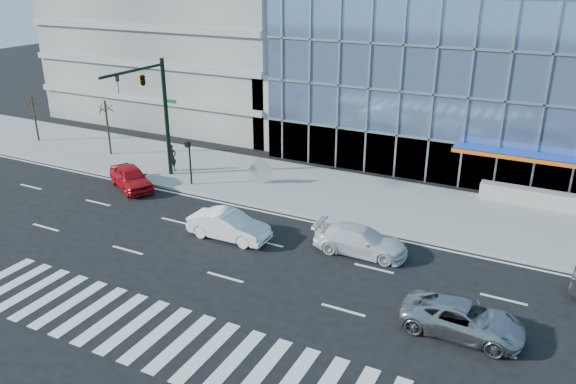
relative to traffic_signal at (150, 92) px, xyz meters
The scene contains 14 objects.
ground 13.41m from the traffic_signal, 22.56° to the right, with size 160.00×160.00×0.00m, color black.
sidewalk 13.03m from the traffic_signal, 17.33° to the left, with size 120.00×8.00×0.15m, color gray.
parking_garage 23.56m from the traffic_signal, 112.79° to the left, with size 24.00×24.00×20.00m, color gray.
ramp_block 14.68m from the traffic_signal, 69.59° to the left, with size 6.00×8.00×6.00m, color gray.
traffic_signal is the anchor object (origin of this frame).
ped_signal_post 4.75m from the traffic_signal, ahead, with size 0.30×0.33×3.00m.
street_tree_near 7.96m from the traffic_signal, 157.29° to the left, with size 1.10×1.10×4.23m.
street_tree_far 15.53m from the traffic_signal, 168.95° to the left, with size 1.10×1.10×3.87m.
silver_suv 23.86m from the traffic_signal, 20.00° to the right, with size 2.22×4.82×1.34m, color #A5A5AA.
white_suv 17.07m from the traffic_signal, 11.93° to the right, with size 1.96×4.81×1.40m, color silver.
white_sedan 11.58m from the traffic_signal, 29.10° to the right, with size 1.58×4.54×1.50m, color white.
red_sedan 5.72m from the traffic_signal, 116.29° to the right, with size 1.79×4.46×1.52m, color #B50D15.
pedestrian 5.44m from the traffic_signal, 98.14° to the left, with size 0.71×0.46×1.94m, color black.
tilted_panel 8.71m from the traffic_signal, 22.49° to the left, with size 1.30×0.06×1.30m, color gray.
Camera 1 is at (13.17, -23.22, 13.64)m, focal length 35.00 mm.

